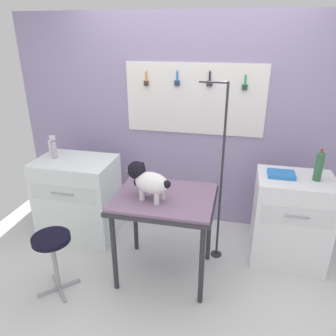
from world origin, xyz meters
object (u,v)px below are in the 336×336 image
object	(u,v)px
grooming_table	(164,205)
dog	(147,180)
stool	(52,247)
counter_left	(78,198)
cabinet_right	(290,220)
spray_bottle_tall	(54,148)
grooming_arm	(220,183)
soda_bottle	(319,166)

from	to	relation	value
grooming_table	dog	world-z (taller)	dog
dog	stool	distance (m)	0.97
grooming_table	counter_left	world-z (taller)	counter_left
cabinet_right	spray_bottle_tall	xyz separation A→B (m)	(-2.41, -0.02, 0.54)
grooming_arm	counter_left	world-z (taller)	grooming_arm
grooming_arm	cabinet_right	world-z (taller)	grooming_arm
stool	spray_bottle_tall	xyz separation A→B (m)	(-0.43, 0.87, 0.54)
grooming_arm	dog	xyz separation A→B (m)	(-0.57, -0.43, 0.17)
dog	spray_bottle_tall	bearing A→B (deg)	155.84
counter_left	cabinet_right	xyz separation A→B (m)	(2.19, 0.03, 0.00)
grooming_table	dog	bearing A→B (deg)	-152.92
soda_bottle	counter_left	bearing A→B (deg)	-179.65
counter_left	stool	size ratio (longest dim) A/B	1.58
spray_bottle_tall	soda_bottle	size ratio (longest dim) A/B	0.84
grooming_table	dog	size ratio (longest dim) A/B	2.07
counter_left	cabinet_right	bearing A→B (deg)	0.77
cabinet_right	stool	bearing A→B (deg)	-155.69
cabinet_right	soda_bottle	bearing A→B (deg)	-5.45
soda_bottle	dog	bearing A→B (deg)	-159.58
counter_left	stool	xyz separation A→B (m)	(0.21, -0.86, 0.01)
counter_left	cabinet_right	world-z (taller)	cabinet_right
dog	cabinet_right	xyz separation A→B (m)	(1.25, 0.54, -0.53)
spray_bottle_tall	grooming_table	bearing A→B (deg)	-19.39
spray_bottle_tall	dog	bearing A→B (deg)	-24.16
counter_left	spray_bottle_tall	bearing A→B (deg)	177.59
stool	spray_bottle_tall	bearing A→B (deg)	116.06
dog	counter_left	bearing A→B (deg)	151.45
grooming_arm	cabinet_right	distance (m)	0.78
grooming_arm	dog	distance (m)	0.74
spray_bottle_tall	counter_left	bearing A→B (deg)	-2.41
cabinet_right	counter_left	bearing A→B (deg)	-179.23
cabinet_right	soda_bottle	world-z (taller)	soda_bottle
counter_left	soda_bottle	bearing A→B (deg)	0.35
counter_left	stool	bearing A→B (deg)	-76.52
counter_left	cabinet_right	distance (m)	2.19
grooming_arm	spray_bottle_tall	xyz separation A→B (m)	(-1.73, 0.09, 0.17)
cabinet_right	grooming_table	bearing A→B (deg)	-157.11
dog	stool	bearing A→B (deg)	-154.07
cabinet_right	spray_bottle_tall	bearing A→B (deg)	-179.52
grooming_table	stool	world-z (taller)	grooming_table
grooming_arm	spray_bottle_tall	bearing A→B (deg)	177.16
cabinet_right	soda_bottle	size ratio (longest dim) A/B	3.03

